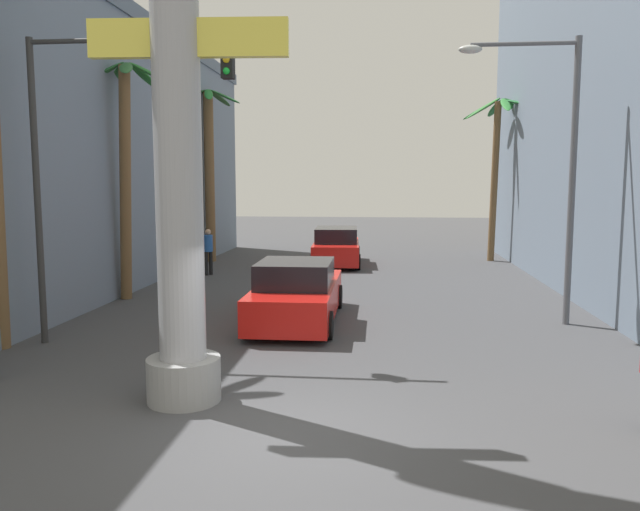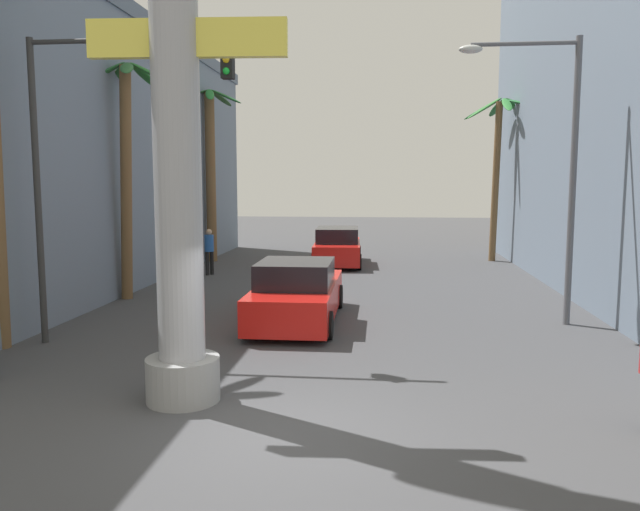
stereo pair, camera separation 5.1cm
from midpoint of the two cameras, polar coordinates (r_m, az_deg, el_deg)
ground_plane at (r=18.46m, az=1.54°, el=-4.04°), size 87.73×87.73×0.00m
building_left at (r=23.21m, az=-23.51°, el=8.79°), size 7.16×24.98×9.00m
neon_sign_pole at (r=9.97m, az=-12.96°, el=16.94°), size 3.34×1.16×10.97m
street_lamp at (r=15.98m, az=20.68°, el=8.95°), size 2.83×0.28×6.82m
traffic_light_mast at (r=13.81m, az=-19.35°, el=10.52°), size 4.94×0.32×6.39m
car_lead at (r=15.41m, az=-2.00°, el=-3.54°), size 2.05×5.01×1.56m
car_far at (r=26.18m, az=1.67°, el=0.78°), size 2.18×4.75×1.56m
palm_tree_mid_left at (r=19.06m, az=-17.16°, el=8.76°), size 2.27×2.26×6.91m
palm_tree_far_left at (r=27.61m, az=-9.92°, el=8.36°), size 2.72×2.71×7.44m
palm_tree_far_right at (r=28.14m, az=16.19°, el=9.56°), size 3.41×3.54×7.06m
pedestrian_far_left at (r=23.56m, az=-10.03°, el=0.67°), size 0.48×0.48×1.72m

